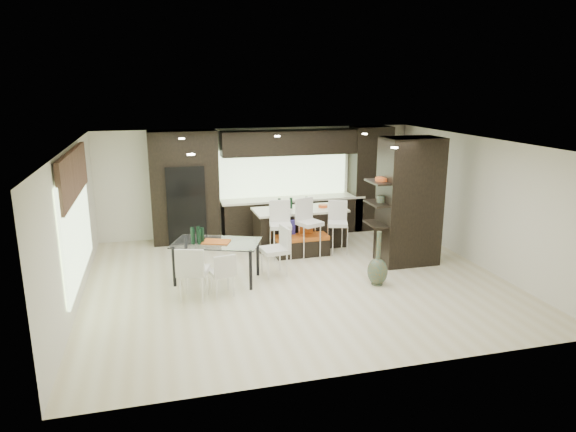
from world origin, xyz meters
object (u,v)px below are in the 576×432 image
object	(u,v)px
chair_near	(222,276)
stool_right	(337,233)
kitchen_island	(300,227)
floor_vase	(378,258)
chair_end	(274,253)
stool_mid	(310,234)
dining_table	(217,261)
bench	(302,245)
stool_left	(281,236)
chair_far	(194,275)

from	to	relation	value
chair_near	stool_right	bearing A→B (deg)	20.35
kitchen_island	stool_right	world-z (taller)	stool_right
floor_vase	chair_end	xyz separation A→B (m)	(-1.81, 0.98, -0.07)
stool_mid	chair_end	size ratio (longest dim) A/B	1.14
stool_right	chair_end	distance (m)	1.97
stool_right	dining_table	size ratio (longest dim) A/B	0.59
stool_mid	bench	world-z (taller)	stool_mid
bench	chair_near	distance (m)	2.72
dining_table	chair_near	distance (m)	0.75
stool_left	stool_mid	distance (m)	0.67
bench	dining_table	bearing A→B (deg)	-153.11
stool_left	stool_right	bearing A→B (deg)	9.64
kitchen_island	stool_right	distance (m)	1.03
kitchen_island	chair_far	xyz separation A→B (m)	(-2.70, -2.56, 0.01)
floor_vase	chair_far	size ratio (longest dim) A/B	1.14
stool_mid	dining_table	world-z (taller)	stool_mid
floor_vase	dining_table	size ratio (longest dim) A/B	0.65
stool_right	floor_vase	world-z (taller)	floor_vase
stool_mid	stool_right	world-z (taller)	stool_mid
dining_table	chair_far	world-z (taller)	chair_far
kitchen_island	dining_table	world-z (taller)	kitchen_island
dining_table	chair_near	xyz separation A→B (m)	(0.00, -0.75, -0.02)
floor_vase	kitchen_island	bearing A→B (deg)	105.65
stool_right	chair_far	distance (m)	3.80
chair_end	floor_vase	bearing A→B (deg)	-125.95
chair_far	bench	bearing A→B (deg)	54.42
stool_right	floor_vase	xyz separation A→B (m)	(0.10, -1.97, 0.05)
kitchen_island	bench	xyz separation A→B (m)	(-0.15, -0.70, -0.22)
kitchen_island	floor_vase	world-z (taller)	floor_vase
stool_left	floor_vase	world-z (taller)	floor_vase
stool_left	dining_table	size ratio (longest dim) A/B	0.63
chair_near	chair_end	world-z (taller)	chair_end
stool_mid	floor_vase	bearing A→B (deg)	-89.80
dining_table	chair_end	xyz separation A→B (m)	(1.15, 0.00, 0.07)
bench	floor_vase	world-z (taller)	floor_vase
bench	floor_vase	xyz separation A→B (m)	(0.92, -2.05, 0.30)
stool_right	floor_vase	distance (m)	1.97
kitchen_island	chair_near	xyz separation A→B (m)	(-2.18, -2.51, -0.07)
dining_table	stool_mid	bearing A→B (deg)	45.19
stool_left	dining_table	bearing A→B (deg)	-138.50
stool_left	chair_near	size ratio (longest dim) A/B	1.37
stool_left	chair_end	xyz separation A→B (m)	(-0.37, -0.97, -0.06)
bench	chair_end	size ratio (longest dim) A/B	1.31
dining_table	chair_end	distance (m)	1.15
floor_vase	chair_far	distance (m)	3.47
kitchen_island	floor_vase	distance (m)	2.85
floor_vase	stool_mid	bearing A→B (deg)	111.57
dining_table	chair_near	world-z (taller)	dining_table
stool_mid	chair_near	distance (m)	2.78
bench	floor_vase	distance (m)	2.27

